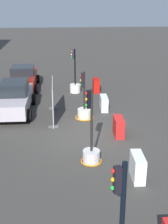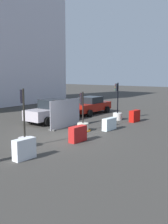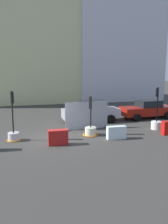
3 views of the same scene
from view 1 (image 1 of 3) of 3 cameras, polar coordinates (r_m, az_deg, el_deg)
ground_plane at (r=14.05m, az=0.92°, el=-4.50°), size 120.00×120.00×0.00m
traffic_light_1 at (r=11.73m, az=1.34°, el=-7.24°), size 0.82×0.82×2.90m
traffic_light_2 at (r=16.05m, az=0.04°, el=0.06°), size 0.99×0.99×2.49m
traffic_light_3 at (r=20.59m, az=-1.67°, el=4.99°), size 0.71×0.71×2.92m
construction_barrier_1 at (r=10.86m, az=9.92°, el=-10.04°), size 1.03×0.43×0.90m
construction_barrier_2 at (r=14.08m, az=6.46°, el=-2.72°), size 1.10×0.46×0.84m
construction_barrier_3 at (r=17.32m, az=3.72°, el=1.67°), size 1.16×0.44×0.78m
construction_barrier_4 at (r=20.81m, az=2.27°, el=4.98°), size 1.06×0.46×0.87m
car_silver_hatchback at (r=17.15m, az=-12.77°, el=2.59°), size 4.47×2.07×1.72m
car_red_compact at (r=21.98m, az=-11.27°, el=6.29°), size 4.58×2.13×1.54m
site_fence_panel at (r=16.04m, az=-5.78°, el=1.97°), size 3.04×0.50×1.90m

